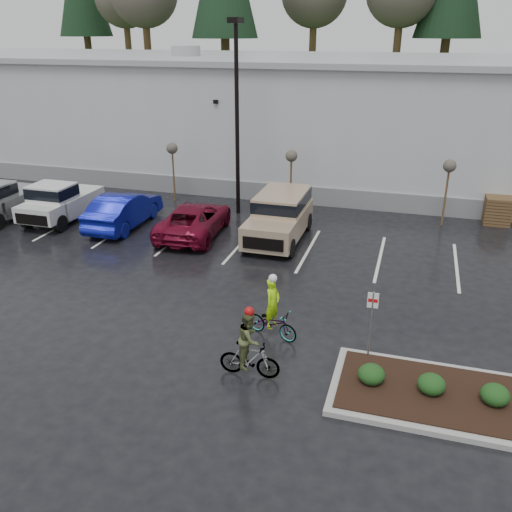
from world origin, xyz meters
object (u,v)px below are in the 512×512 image
(lamppost, at_px, (237,99))
(fire_lane_sign, at_px, (371,318))
(sapling_east, at_px, (449,170))
(sapling_west, at_px, (172,152))
(suv_tan, at_px, (279,218))
(cyclist_hivis, at_px, (272,317))
(pallet_stack_a, at_px, (497,210))
(car_blue, at_px, (124,210))
(pickup_white, at_px, (65,199))
(pickup_silver, at_px, (5,198))
(cyclist_olive, at_px, (250,351))
(sapling_mid, at_px, (291,159))
(car_red, at_px, (194,219))

(lamppost, distance_m, fire_lane_sign, 14.78)
(lamppost, bearing_deg, sapling_east, 5.71)
(sapling_west, height_order, suv_tan, sapling_west)
(sapling_west, distance_m, cyclist_hivis, 15.24)
(sapling_east, bearing_deg, pallet_stack_a, 21.80)
(car_blue, height_order, cyclist_hivis, cyclist_hivis)
(lamppost, relative_size, cyclist_hivis, 4.42)
(pallet_stack_a, distance_m, suv_tan, 10.87)
(pickup_white, height_order, cyclist_hivis, cyclist_hivis)
(lamppost, xyz_separation_m, cyclist_hivis, (4.85, -11.24, -5.03))
(sapling_east, relative_size, pickup_white, 0.62)
(sapling_east, distance_m, pickup_silver, 21.55)
(lamppost, xyz_separation_m, sapling_east, (10.00, 1.00, -2.96))
(lamppost, height_order, pallet_stack_a, lamppost)
(lamppost, bearing_deg, car_blue, -142.45)
(fire_lane_sign, height_order, suv_tan, fire_lane_sign)
(sapling_east, height_order, cyclist_olive, sapling_east)
(sapling_mid, xyz_separation_m, cyclist_hivis, (2.35, -12.24, -2.07))
(pickup_white, distance_m, cyclist_hivis, 15.08)
(pallet_stack_a, height_order, fire_lane_sign, fire_lane_sign)
(pickup_silver, distance_m, cyclist_olive, 18.37)
(pallet_stack_a, distance_m, pickup_white, 21.10)
(sapling_mid, xyz_separation_m, cyclist_olive, (2.29, -14.40, -1.95))
(sapling_west, distance_m, pallet_stack_a, 16.66)
(sapling_mid, xyz_separation_m, pallet_stack_a, (10.00, 1.00, -2.05))
(lamppost, height_order, pickup_white, lamppost)
(car_red, bearing_deg, sapling_west, -60.47)
(pickup_white, height_order, suv_tan, suv_tan)
(sapling_east, relative_size, car_blue, 0.64)
(fire_lane_sign, bearing_deg, pickup_white, 151.46)
(pickup_silver, height_order, car_red, pickup_silver)
(fire_lane_sign, height_order, car_blue, fire_lane_sign)
(sapling_east, xyz_separation_m, cyclist_olive, (-5.21, -14.40, -1.95))
(lamppost, bearing_deg, sapling_mid, 21.80)
(sapling_west, xyz_separation_m, cyclist_olive, (8.79, -14.40, -1.95))
(suv_tan, bearing_deg, cyclist_hivis, -76.81)
(pallet_stack_a, relative_size, pickup_silver, 0.26)
(pallet_stack_a, bearing_deg, car_red, -157.24)
(lamppost, distance_m, pickup_silver, 12.51)
(sapling_mid, distance_m, fire_lane_sign, 13.92)
(cyclist_hivis, bearing_deg, cyclist_olive, -163.63)
(sapling_west, relative_size, car_red, 0.61)
(pickup_white, bearing_deg, cyclist_hivis, -32.03)
(pallet_stack_a, relative_size, car_red, 0.26)
(fire_lane_sign, xyz_separation_m, car_red, (-8.69, 8.18, -0.68))
(sapling_east, xyz_separation_m, fire_lane_sign, (-2.20, -12.80, -1.32))
(pickup_white, relative_size, cyclist_olive, 2.47)
(sapling_mid, height_order, car_blue, sapling_mid)
(pickup_white, relative_size, suv_tan, 1.02)
(car_blue, height_order, car_red, car_blue)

